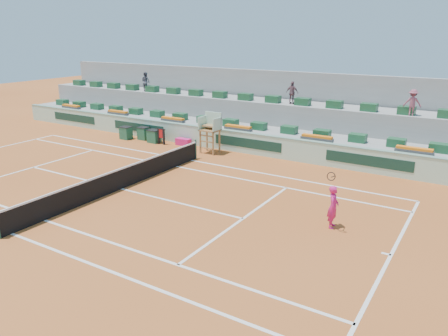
{
  "coord_description": "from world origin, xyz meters",
  "views": [
    {
      "loc": [
        13.9,
        -13.57,
        6.89
      ],
      "look_at": [
        4.0,
        2.5,
        1.0
      ],
      "focal_mm": 35.0,
      "sensor_mm": 36.0,
      "label": 1
    }
  ],
  "objects_px": {
    "umpire_chair": "(211,127)",
    "tennis_player": "(333,207)",
    "drink_cooler_a": "(154,136)",
    "player_bag": "(183,142)"
  },
  "relations": [
    {
      "from": "umpire_chair",
      "to": "tennis_player",
      "type": "bearing_deg",
      "value": -33.9
    },
    {
      "from": "tennis_player",
      "to": "drink_cooler_a",
      "type": "bearing_deg",
      "value": 155.05
    },
    {
      "from": "player_bag",
      "to": "drink_cooler_a",
      "type": "distance_m",
      "value": 2.1
    },
    {
      "from": "umpire_chair",
      "to": "tennis_player",
      "type": "xyz_separation_m",
      "value": [
        9.55,
        -6.42,
        -0.73
      ]
    },
    {
      "from": "umpire_chair",
      "to": "tennis_player",
      "type": "height_order",
      "value": "umpire_chair"
    },
    {
      "from": "umpire_chair",
      "to": "drink_cooler_a",
      "type": "distance_m",
      "value": 4.64
    },
    {
      "from": "player_bag",
      "to": "umpire_chair",
      "type": "xyz_separation_m",
      "value": [
        2.45,
        -0.53,
        1.33
      ]
    },
    {
      "from": "player_bag",
      "to": "tennis_player",
      "type": "xyz_separation_m",
      "value": [
        12.01,
        -6.95,
        0.6
      ]
    },
    {
      "from": "drink_cooler_a",
      "to": "tennis_player",
      "type": "bearing_deg",
      "value": -24.95
    },
    {
      "from": "player_bag",
      "to": "tennis_player",
      "type": "distance_m",
      "value": 13.89
    }
  ]
}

